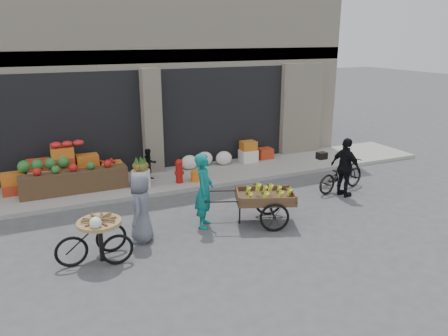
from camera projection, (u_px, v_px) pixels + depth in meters
name	position (u px, v px, depth m)	size (l,w,h in m)	color
ground	(217.00, 239.00, 9.42)	(80.00, 80.00, 0.00)	#424244
sidewalk	(162.00, 181.00, 12.98)	(18.00, 2.20, 0.12)	gray
building	(127.00, 60.00, 15.44)	(14.00, 6.45, 7.00)	beige
fruit_display	(72.00, 169.00, 12.07)	(3.10, 1.12, 1.24)	#AE3318
pineapple_bin	(141.00, 179.00, 12.16)	(0.52, 0.52, 0.50)	silver
fire_hydrant	(179.00, 170.00, 12.51)	(0.22, 0.22, 0.71)	#A5140F
orange_bucket	(196.00, 176.00, 12.73)	(0.32, 0.32, 0.30)	orange
right_bay_goods	(233.00, 155.00, 14.43)	(3.35, 0.60, 0.70)	silver
seated_person	(149.00, 164.00, 12.78)	(0.45, 0.35, 0.93)	black
banana_cart	(263.00, 195.00, 10.01)	(2.42, 1.63, 0.94)	brown
vendor_woman	(204.00, 191.00, 9.80)	(0.63, 0.41, 1.73)	#0E6D69
tricycle_cart	(100.00, 234.00, 8.35)	(1.43, 0.86, 0.95)	#9E7F51
vendor_grey	(141.00, 207.00, 9.13)	(0.74, 0.48, 1.52)	slate
bicycle	(341.00, 175.00, 12.23)	(0.60, 1.72, 0.90)	black
cyclist	(346.00, 168.00, 11.69)	(0.94, 0.39, 1.61)	black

